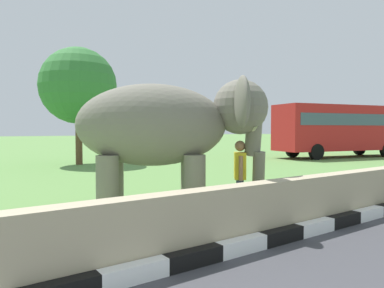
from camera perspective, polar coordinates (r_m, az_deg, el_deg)
barrier_parapet at (r=5.38m, az=-0.76°, el=-12.74°), size 28.00×0.36×1.00m
elephant at (r=7.52m, az=-3.62°, el=2.62°), size 3.95×3.46×2.95m
person_handler at (r=7.92m, az=7.59°, el=-4.74°), size 0.46×0.55×1.66m
bus_red at (r=26.56m, az=22.40°, el=2.55°), size 9.83×4.54×3.50m
tree_distant at (r=20.49m, az=-17.56°, el=8.73°), size 4.09×4.09×6.28m
hill_east at (r=63.52m, az=26.55°, el=0.37°), size 27.74×22.19×9.88m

